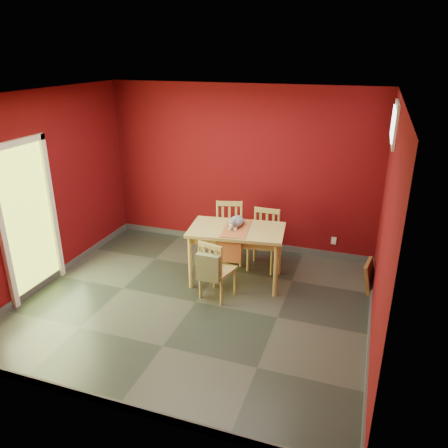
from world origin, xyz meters
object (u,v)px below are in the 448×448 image
(dining_table, at_px, (237,235))
(chair_far_right, at_px, (264,239))
(tote_bag, at_px, (208,267))
(chair_far_left, at_px, (229,232))
(picture_frame, at_px, (369,276))
(cat, at_px, (236,220))
(chair_near, at_px, (216,269))

(dining_table, xyz_separation_m, chair_far_right, (0.27, 0.57, -0.25))
(chair_far_right, bearing_deg, tote_bag, -107.76)
(chair_far_left, height_order, picture_frame, chair_far_left)
(chair_far_right, xyz_separation_m, tote_bag, (-0.42, -1.31, 0.08))
(tote_bag, bearing_deg, chair_far_right, 72.24)
(cat, distance_m, picture_frame, 2.04)
(chair_far_left, height_order, chair_near, chair_far_left)
(cat, bearing_deg, dining_table, -84.91)
(chair_far_left, distance_m, tote_bag, 1.36)
(chair_far_right, bearing_deg, cat, -120.66)
(tote_bag, bearing_deg, picture_frame, 29.09)
(chair_near, bearing_deg, chair_far_left, 99.70)
(chair_far_right, distance_m, tote_bag, 1.38)
(dining_table, bearing_deg, chair_far_right, 64.94)
(chair_far_left, relative_size, chair_far_right, 1.03)
(chair_far_right, xyz_separation_m, picture_frame, (1.59, -0.19, -0.26))
(tote_bag, bearing_deg, chair_far_left, 96.89)
(picture_frame, bearing_deg, tote_bag, -150.91)
(chair_near, bearing_deg, picture_frame, 24.74)
(chair_near, bearing_deg, dining_table, 77.26)
(dining_table, relative_size, tote_bag, 3.23)
(cat, xyz_separation_m, picture_frame, (1.88, 0.30, -0.72))
(cat, bearing_deg, picture_frame, -7.80)
(dining_table, distance_m, chair_near, 0.62)
(picture_frame, bearing_deg, chair_near, -155.26)
(tote_bag, distance_m, picture_frame, 2.32)
(chair_far_left, bearing_deg, chair_far_right, -4.19)
(chair_near, relative_size, cat, 2.08)
(chair_near, relative_size, tote_bag, 1.95)
(dining_table, bearing_deg, tote_bag, -101.68)
(dining_table, xyz_separation_m, chair_near, (-0.12, -0.53, -0.29))
(cat, bearing_deg, tote_bag, -115.69)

